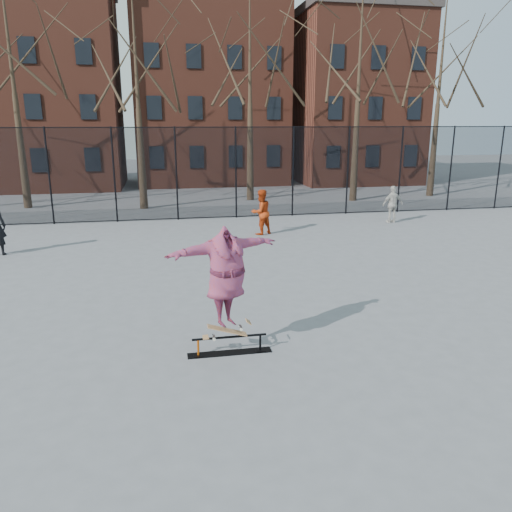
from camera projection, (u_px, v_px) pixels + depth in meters
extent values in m
plane|color=slate|center=(274.00, 339.00, 9.96)|extent=(100.00, 100.00, 0.00)
cube|color=black|center=(230.00, 353.00, 9.36)|extent=(1.58, 0.24, 0.01)
cylinder|color=#D5570C|center=(198.00, 348.00, 9.21)|extent=(0.04, 0.04, 0.33)
cylinder|color=black|center=(260.00, 343.00, 9.42)|extent=(0.04, 0.04, 0.33)
cylinder|color=black|center=(229.00, 337.00, 9.27)|extent=(1.39, 0.04, 0.04)
imported|color=#5F3D99|center=(226.00, 284.00, 8.99)|extent=(2.33, 1.49, 1.85)
imported|color=#B3350F|center=(261.00, 212.00, 18.97)|extent=(1.04, 0.95, 1.72)
imported|color=#BBB6AD|center=(393.00, 204.00, 21.19)|extent=(0.95, 0.45, 1.57)
cylinder|color=black|center=(49.00, 176.00, 20.57)|extent=(0.07, 0.07, 4.00)
cylinder|color=black|center=(114.00, 175.00, 21.04)|extent=(0.07, 0.07, 4.00)
cylinder|color=black|center=(176.00, 174.00, 21.51)|extent=(0.07, 0.07, 4.00)
cylinder|color=black|center=(236.00, 173.00, 21.98)|extent=(0.07, 0.07, 4.00)
cylinder|color=black|center=(293.00, 172.00, 22.45)|extent=(0.07, 0.07, 4.00)
cylinder|color=black|center=(348.00, 171.00, 22.92)|extent=(0.07, 0.07, 4.00)
cylinder|color=black|center=(400.00, 170.00, 23.39)|extent=(0.07, 0.07, 4.00)
cylinder|color=black|center=(451.00, 169.00, 23.86)|extent=(0.07, 0.07, 4.00)
cylinder|color=black|center=(499.00, 168.00, 24.33)|extent=(0.07, 0.07, 4.00)
cube|color=black|center=(209.00, 173.00, 21.76)|extent=(34.00, 0.01, 4.00)
cylinder|color=black|center=(208.00, 127.00, 21.25)|extent=(34.00, 0.04, 0.04)
cone|color=black|center=(28.00, 161.00, 24.70)|extent=(0.40, 0.40, 4.62)
cone|color=black|center=(141.00, 161.00, 24.46)|extent=(0.40, 0.40, 4.62)
cone|color=black|center=(247.00, 158.00, 26.68)|extent=(0.40, 0.40, 4.62)
cone|color=black|center=(353.00, 158.00, 26.44)|extent=(0.40, 0.40, 4.62)
cone|color=black|center=(435.00, 155.00, 28.67)|extent=(0.40, 0.40, 4.62)
cube|color=#5E2B1E|center=(45.00, 92.00, 31.42)|extent=(9.00, 7.00, 12.00)
cube|color=#5E2B1E|center=(211.00, 85.00, 33.18)|extent=(10.00, 7.00, 13.00)
cube|color=#5E2B1E|center=(352.00, 102.00, 35.25)|extent=(8.00, 7.00, 11.00)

